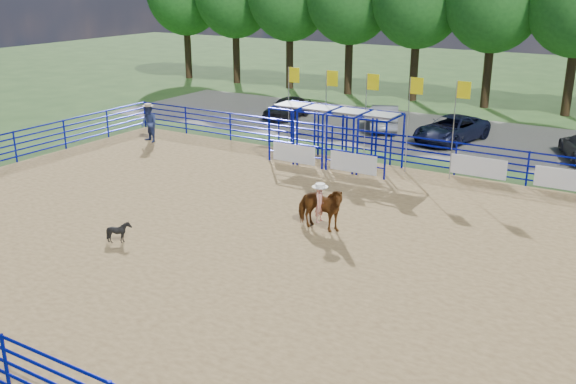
# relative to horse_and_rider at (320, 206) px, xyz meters

# --- Properties ---
(ground) EXTENTS (120.00, 120.00, 0.00)m
(ground) POSITION_rel_horse_and_rider_xyz_m (-1.03, -1.35, -0.88)
(ground) COLOR #335622
(ground) RESTS_ON ground
(arena_dirt) EXTENTS (30.00, 20.00, 0.02)m
(arena_dirt) POSITION_rel_horse_and_rider_xyz_m (-1.03, -1.35, -0.87)
(arena_dirt) COLOR #9A7D4D
(arena_dirt) RESTS_ON ground
(gravel_strip) EXTENTS (40.00, 10.00, 0.01)m
(gravel_strip) POSITION_rel_horse_and_rider_xyz_m (-1.03, 15.65, -0.88)
(gravel_strip) COLOR slate
(gravel_strip) RESTS_ON ground
(horse_and_rider) EXTENTS (1.90, 0.89, 2.29)m
(horse_and_rider) POSITION_rel_horse_and_rider_xyz_m (0.00, 0.00, 0.00)
(horse_and_rider) COLOR brown
(horse_and_rider) RESTS_ON arena_dirt
(calf) EXTENTS (0.73, 0.67, 0.73)m
(calf) POSITION_rel_horse_and_rider_xyz_m (-5.02, -4.31, -0.50)
(calf) COLOR black
(calf) RESTS_ON arena_dirt
(spectator_cowboy) EXTENTS (1.11, 0.97, 1.99)m
(spectator_cowboy) POSITION_rel_horse_and_rider_xyz_m (-13.42, 6.20, 0.13)
(spectator_cowboy) COLOR navy
(spectator_cowboy) RESTS_ON arena_dirt
(car_a) EXTENTS (1.61, 3.86, 1.31)m
(car_a) POSITION_rel_horse_and_rider_xyz_m (-10.36, 14.99, -0.22)
(car_a) COLOR black
(car_a) RESTS_ON gravel_strip
(car_b) EXTENTS (2.97, 4.47, 1.39)m
(car_b) POSITION_rel_horse_and_rider_xyz_m (-4.14, 15.27, -0.18)
(car_b) COLOR gray
(car_b) RESTS_ON gravel_strip
(car_c) EXTENTS (3.29, 5.19, 1.34)m
(car_c) POSITION_rel_horse_and_rider_xyz_m (-0.03, 14.40, -0.20)
(car_c) COLOR #161A37
(car_c) RESTS_ON gravel_strip
(perimeter_fence) EXTENTS (30.10, 20.10, 1.50)m
(perimeter_fence) POSITION_rel_horse_and_rider_xyz_m (-1.03, -1.35, -0.13)
(perimeter_fence) COLOR #070E9C
(perimeter_fence) RESTS_ON ground
(chute_assembly) EXTENTS (19.32, 2.41, 4.20)m
(chute_assembly) POSITION_rel_horse_and_rider_xyz_m (-2.93, 7.49, 0.38)
(chute_assembly) COLOR #070E9C
(chute_assembly) RESTS_ON ground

